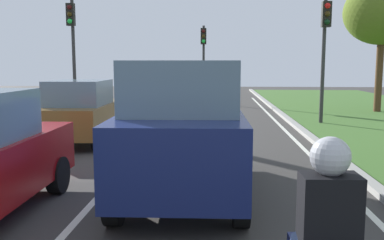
{
  "coord_description": "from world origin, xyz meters",
  "views": [
    {
      "loc": [
        1.31,
        1.83,
        2.23
      ],
      "look_at": [
        0.83,
        9.57,
        1.2
      ],
      "focal_mm": 39.45,
      "sensor_mm": 36.0,
      "label": 1
    }
  ],
  "objects_px": {
    "car_suv_ahead": "(184,127)",
    "tree_roadside_far": "(383,13)",
    "traffic_light_near_right": "(325,37)",
    "car_hatchback_far": "(82,112)",
    "rider_person": "(328,214)",
    "traffic_light_overhead_left": "(72,37)",
    "traffic_light_far_median": "(204,50)"
  },
  "relations": [
    {
      "from": "car_hatchback_far",
      "to": "tree_roadside_far",
      "type": "distance_m",
      "value": 14.31
    },
    {
      "from": "car_hatchback_far",
      "to": "traffic_light_overhead_left",
      "type": "height_order",
      "value": "traffic_light_overhead_left"
    },
    {
      "from": "car_hatchback_far",
      "to": "traffic_light_near_right",
      "type": "distance_m",
      "value": 9.0
    },
    {
      "from": "traffic_light_near_right",
      "to": "traffic_light_far_median",
      "type": "relative_size",
      "value": 1.08
    },
    {
      "from": "car_hatchback_far",
      "to": "traffic_light_overhead_left",
      "type": "bearing_deg",
      "value": 109.86
    },
    {
      "from": "traffic_light_overhead_left",
      "to": "tree_roadside_far",
      "type": "distance_m",
      "value": 13.67
    },
    {
      "from": "traffic_light_far_median",
      "to": "tree_roadside_far",
      "type": "relative_size",
      "value": 0.73
    },
    {
      "from": "traffic_light_overhead_left",
      "to": "traffic_light_far_median",
      "type": "bearing_deg",
      "value": 53.13
    },
    {
      "from": "car_suv_ahead",
      "to": "traffic_light_near_right",
      "type": "distance_m",
      "value": 9.94
    },
    {
      "from": "car_suv_ahead",
      "to": "tree_roadside_far",
      "type": "xyz_separation_m",
      "value": [
        7.94,
        12.77,
        3.35
      ]
    },
    {
      "from": "car_suv_ahead",
      "to": "traffic_light_far_median",
      "type": "relative_size",
      "value": 1.03
    },
    {
      "from": "traffic_light_near_right",
      "to": "traffic_light_overhead_left",
      "type": "xyz_separation_m",
      "value": [
        -9.89,
        1.64,
        0.14
      ]
    },
    {
      "from": "car_hatchback_far",
      "to": "traffic_light_far_median",
      "type": "xyz_separation_m",
      "value": [
        3.06,
        12.55,
        2.15
      ]
    },
    {
      "from": "rider_person",
      "to": "tree_roadside_far",
      "type": "bearing_deg",
      "value": 67.59
    },
    {
      "from": "rider_person",
      "to": "traffic_light_far_median",
      "type": "bearing_deg",
      "value": 93.09
    },
    {
      "from": "rider_person",
      "to": "tree_roadside_far",
      "type": "xyz_separation_m",
      "value": [
        6.58,
        16.97,
        3.32
      ]
    },
    {
      "from": "rider_person",
      "to": "traffic_light_near_right",
      "type": "distance_m",
      "value": 13.37
    },
    {
      "from": "tree_roadside_far",
      "to": "traffic_light_near_right",
      "type": "bearing_deg",
      "value": -130.51
    },
    {
      "from": "car_suv_ahead",
      "to": "rider_person",
      "type": "relative_size",
      "value": 3.9
    },
    {
      "from": "car_hatchback_far",
      "to": "tree_roadside_far",
      "type": "relative_size",
      "value": 0.62
    },
    {
      "from": "rider_person",
      "to": "traffic_light_far_median",
      "type": "height_order",
      "value": "traffic_light_far_median"
    },
    {
      "from": "traffic_light_near_right",
      "to": "tree_roadside_far",
      "type": "bearing_deg",
      "value": 49.49
    },
    {
      "from": "car_suv_ahead",
      "to": "traffic_light_overhead_left",
      "type": "height_order",
      "value": "traffic_light_overhead_left"
    },
    {
      "from": "car_hatchback_far",
      "to": "traffic_light_far_median",
      "type": "relative_size",
      "value": 0.85
    },
    {
      "from": "car_suv_ahead",
      "to": "traffic_light_overhead_left",
      "type": "relative_size",
      "value": 0.93
    },
    {
      "from": "traffic_light_far_median",
      "to": "traffic_light_overhead_left",
      "type": "bearing_deg",
      "value": -126.87
    },
    {
      "from": "car_suv_ahead",
      "to": "traffic_light_far_median",
      "type": "bearing_deg",
      "value": 89.63
    },
    {
      "from": "rider_person",
      "to": "traffic_light_overhead_left",
      "type": "xyz_separation_m",
      "value": [
        -6.81,
        14.5,
        2.14
      ]
    },
    {
      "from": "car_hatchback_far",
      "to": "rider_person",
      "type": "distance_m",
      "value": 10.05
    },
    {
      "from": "rider_person",
      "to": "tree_roadside_far",
      "type": "relative_size",
      "value": 0.19
    },
    {
      "from": "traffic_light_near_right",
      "to": "traffic_light_overhead_left",
      "type": "distance_m",
      "value": 10.03
    },
    {
      "from": "traffic_light_overhead_left",
      "to": "traffic_light_far_median",
      "type": "relative_size",
      "value": 1.11
    }
  ]
}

